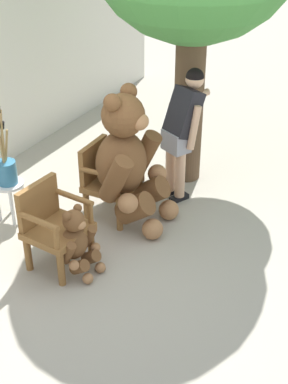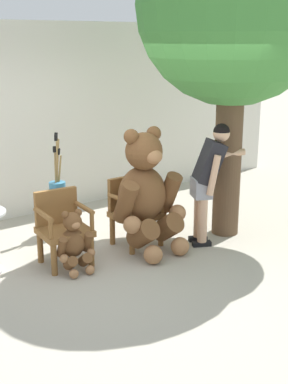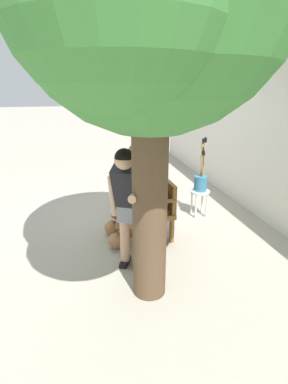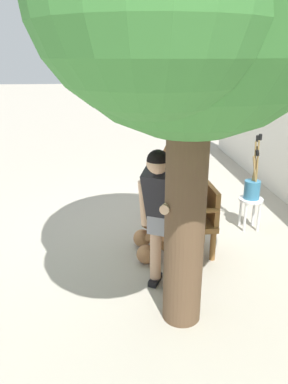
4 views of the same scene
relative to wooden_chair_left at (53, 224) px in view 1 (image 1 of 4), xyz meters
The scene contains 8 objects.
ground_plane 0.81m from the wooden_chair_left, 40.21° to the right, with size 60.00×60.00×0.00m, color #A8A091.
wooden_chair_left is the anchor object (origin of this frame).
wooden_chair_right 1.02m from the wooden_chair_left, ahead, with size 0.57×0.53×0.86m.
teddy_bear_large 1.10m from the wooden_chair_left, 14.46° to the right, with size 0.92×0.87×1.54m.
teddy_bear_small 0.30m from the wooden_chair_left, 91.84° to the right, with size 0.43×0.42×0.72m.
person_visitor 1.92m from the wooden_chair_left, 17.29° to the right, with size 0.83×0.47×1.55m.
white_stool 1.01m from the wooden_chair_left, 64.81° to the left, with size 0.34×0.34×0.46m.
brush_bucket 1.02m from the wooden_chair_left, 64.72° to the left, with size 0.22×0.22×0.92m.
Camera 1 is at (-3.88, -2.34, 3.36)m, focal length 50.00 mm.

